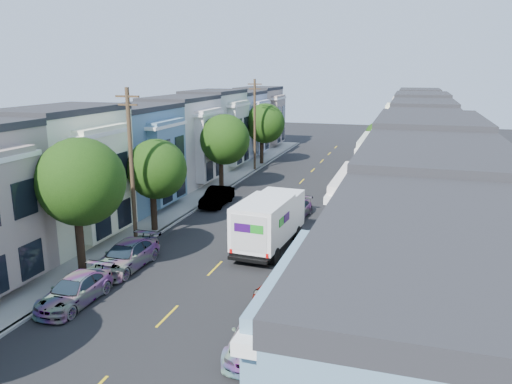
{
  "coord_description": "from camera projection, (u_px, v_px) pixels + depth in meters",
  "views": [
    {
      "loc": [
        10.19,
        -25.01,
        11.23
      ],
      "look_at": [
        -0.55,
        9.82,
        2.2
      ],
      "focal_mm": 35.0,
      "sensor_mm": 36.0,
      "label": 1
    }
  ],
  "objects": [
    {
      "name": "ground",
      "position": [
        215.0,
        269.0,
        28.81
      ],
      "size": [
        160.0,
        160.0,
        0.0
      ],
      "primitive_type": "plane",
      "color": "black",
      "rests_on": "ground"
    },
    {
      "name": "road_slab",
      "position": [
        280.0,
        203.0,
        42.72
      ],
      "size": [
        12.0,
        70.0,
        0.02
      ],
      "primitive_type": "cube",
      "color": "black",
      "rests_on": "ground"
    },
    {
      "name": "curb_left",
      "position": [
        214.0,
        197.0,
        44.43
      ],
      "size": [
        0.3,
        70.0,
        0.15
      ],
      "primitive_type": "cube",
      "color": "gray",
      "rests_on": "ground"
    },
    {
      "name": "curb_right",
      "position": [
        351.0,
        208.0,
        40.97
      ],
      "size": [
        0.3,
        70.0,
        0.15
      ],
      "primitive_type": "cube",
      "color": "gray",
      "rests_on": "ground"
    },
    {
      "name": "sidewalk_left",
      "position": [
        201.0,
        196.0,
        44.8
      ],
      "size": [
        2.6,
        70.0,
        0.15
      ],
      "primitive_type": "cube",
      "color": "gray",
      "rests_on": "ground"
    },
    {
      "name": "sidewalk_right",
      "position": [
        367.0,
        210.0,
        40.6
      ],
      "size": [
        2.6,
        70.0,
        0.15
      ],
      "primitive_type": "cube",
      "color": "gray",
      "rests_on": "ground"
    },
    {
      "name": "centerline",
      "position": [
        280.0,
        203.0,
        42.72
      ],
      "size": [
        0.12,
        70.0,
        0.01
      ],
      "primitive_type": "cube",
      "color": "gold",
      "rests_on": "ground"
    },
    {
      "name": "townhouse_row_left",
      "position": [
        163.0,
        194.0,
        45.91
      ],
      "size": [
        5.0,
        70.0,
        8.5
      ],
      "primitive_type": "cube",
      "color": "#A7AEC2",
      "rests_on": "ground"
    },
    {
      "name": "townhouse_row_right",
      "position": [
        416.0,
        214.0,
        39.53
      ],
      "size": [
        5.0,
        70.0,
        8.5
      ],
      "primitive_type": "cube",
      "color": "#A7AEC2",
      "rests_on": "ground"
    },
    {
      "name": "tree_b",
      "position": [
        80.0,
        182.0,
        26.34
      ],
      "size": [
        4.7,
        4.7,
        7.78
      ],
      "color": "black",
      "rests_on": "ground"
    },
    {
      "name": "tree_c",
      "position": [
        156.0,
        169.0,
        34.22
      ],
      "size": [
        4.14,
        4.14,
        6.61
      ],
      "color": "black",
      "rests_on": "ground"
    },
    {
      "name": "tree_d",
      "position": [
        224.0,
        140.0,
        46.38
      ],
      "size": [
        4.7,
        4.7,
        7.19
      ],
      "color": "black",
      "rests_on": "ground"
    },
    {
      "name": "tree_e",
      "position": [
        264.0,
        123.0,
        58.89
      ],
      "size": [
        4.7,
        4.7,
        7.31
      ],
      "color": "black",
      "rests_on": "ground"
    },
    {
      "name": "tree_far_r",
      "position": [
        378.0,
        137.0,
        54.59
      ],
      "size": [
        3.1,
        3.1,
        5.57
      ],
      "color": "black",
      "rests_on": "ground"
    },
    {
      "name": "utility_pole_near",
      "position": [
        132.0,
        168.0,
        31.22
      ],
      "size": [
        1.6,
        0.26,
        10.0
      ],
      "color": "#42301E",
      "rests_on": "ground"
    },
    {
      "name": "utility_pole_far",
      "position": [
        255.0,
        125.0,
        55.34
      ],
      "size": [
        1.6,
        0.26,
        10.0
      ],
      "color": "#42301E",
      "rests_on": "ground"
    },
    {
      "name": "fedex_truck",
      "position": [
        269.0,
        220.0,
        31.6
      ],
      "size": [
        2.73,
        7.08,
        3.4
      ],
      "rotation": [
        0.0,
        0.0,
        -0.07
      ],
      "color": "white",
      "rests_on": "ground"
    },
    {
      "name": "lead_sedan",
      "position": [
        296.0,
        209.0,
        38.61
      ],
      "size": [
        2.08,
        4.34,
        1.27
      ],
      "primitive_type": "imported",
      "rotation": [
        0.0,
        0.0,
        -0.07
      ],
      "color": "black",
      "rests_on": "ground"
    },
    {
      "name": "parked_left_b",
      "position": [
        75.0,
        291.0,
        24.35
      ],
      "size": [
        1.93,
        4.56,
        1.36
      ],
      "primitive_type": "imported",
      "rotation": [
        0.0,
        0.0,
        0.0
      ],
      "color": "#0F1D38",
      "rests_on": "ground"
    },
    {
      "name": "parked_left_c",
      "position": [
        126.0,
        256.0,
        28.71
      ],
      "size": [
        2.2,
        5.03,
        1.5
      ],
      "primitive_type": "imported",
      "rotation": [
        0.0,
        0.0,
        -0.02
      ],
      "color": "gray",
      "rests_on": "ground"
    },
    {
      "name": "parked_left_d",
      "position": [
        217.0,
        197.0,
        41.9
      ],
      "size": [
        1.7,
        4.59,
        1.52
      ],
      "primitive_type": "imported",
      "rotation": [
        0.0,
        0.0,
        0.02
      ],
      "color": "maroon",
      "rests_on": "ground"
    },
    {
      "name": "parked_right_a",
      "position": [
        260.0,
        333.0,
        20.4
      ],
      "size": [
        2.22,
        4.94,
        1.46
      ],
      "primitive_type": "imported",
      "rotation": [
        0.0,
        0.0,
        0.04
      ],
      "color": "slate",
      "rests_on": "ground"
    },
    {
      "name": "parked_right_b",
      "position": [
        288.0,
        285.0,
        24.92
      ],
      "size": [
        2.73,
        5.19,
        1.39
      ],
      "primitive_type": "imported",
      "rotation": [
        0.0,
        0.0,
        -0.09
      ],
      "color": "silver",
      "rests_on": "ground"
    },
    {
      "name": "parked_right_c",
      "position": [
        344.0,
        189.0,
        45.06
      ],
      "size": [
        1.54,
        3.79,
        1.24
      ],
      "primitive_type": "imported",
      "rotation": [
        0.0,
        0.0,
        -0.06
      ],
      "color": "black",
      "rests_on": "ground"
    },
    {
      "name": "parked_right_d",
      "position": [
        354.0,
        171.0,
        52.79
      ],
      "size": [
        1.59,
        4.11,
        1.33
      ],
      "primitive_type": "imported",
      "rotation": [
        0.0,
        0.0,
        -0.01
      ],
      "color": "#091941",
      "rests_on": "ground"
    }
  ]
}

